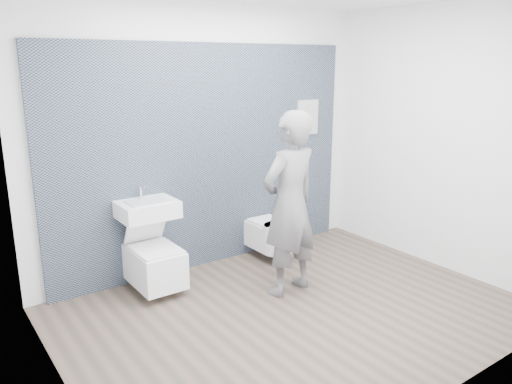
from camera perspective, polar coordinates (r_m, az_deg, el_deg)
ground at (r=4.69m, az=4.38°, el=-13.45°), size 4.00×4.00×0.00m
room_shell at (r=4.16m, az=4.85°, el=8.16°), size 4.00×4.00×4.00m
tile_wall at (r=5.78m, az=-5.06°, el=-7.83°), size 3.60×0.06×2.40m
washbasin at (r=4.95m, az=-12.29°, el=-1.90°), size 0.55×0.41×0.41m
toilet_square at (r=5.04m, az=-11.50°, el=-8.04°), size 0.43×0.62×0.78m
toilet_rounded at (r=5.74m, az=1.77°, el=-4.99°), size 0.35×0.60×0.32m
info_placard at (r=6.49m, az=5.55°, el=-5.27°), size 0.31×0.03×0.42m
visitor at (r=4.75m, az=3.86°, el=-1.43°), size 0.70×0.50×1.78m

